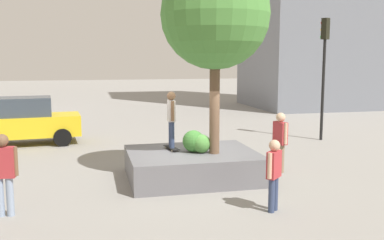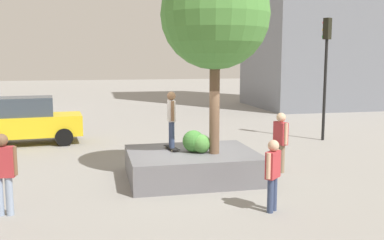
{
  "view_description": "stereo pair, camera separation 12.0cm",
  "coord_description": "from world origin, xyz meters",
  "px_view_note": "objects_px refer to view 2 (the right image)",
  "views": [
    {
      "loc": [
        -2.86,
        -11.64,
        3.36
      ],
      "look_at": [
        -0.12,
        0.06,
        1.67
      ],
      "focal_mm": 40.83,
      "sensor_mm": 36.0,
      "label": 1
    },
    {
      "loc": [
        -2.75,
        -11.67,
        3.36
      ],
      "look_at": [
        -0.12,
        0.06,
        1.67
      ],
      "focal_mm": 40.83,
      "sensor_mm": 36.0,
      "label": 2
    }
  ],
  "objects_px": {
    "plaza_tree": "(215,15)",
    "passerby_with_bag": "(3,169)",
    "bystander_watching": "(273,171)",
    "skateboard": "(172,148)",
    "skateboarder": "(171,115)",
    "pedestrian_crossing": "(280,138)",
    "traffic_light_corner": "(326,59)",
    "taxi_cab": "(27,120)",
    "planter_ledge": "(192,165)"
  },
  "relations": [
    {
      "from": "planter_ledge",
      "to": "bystander_watching",
      "type": "height_order",
      "value": "bystander_watching"
    },
    {
      "from": "pedestrian_crossing",
      "to": "taxi_cab",
      "type": "bearing_deg",
      "value": 142.11
    },
    {
      "from": "planter_ledge",
      "to": "taxi_cab",
      "type": "bearing_deg",
      "value": 129.73
    },
    {
      "from": "pedestrian_crossing",
      "to": "planter_ledge",
      "type": "bearing_deg",
      "value": -177.54
    },
    {
      "from": "skateboarder",
      "to": "traffic_light_corner",
      "type": "height_order",
      "value": "traffic_light_corner"
    },
    {
      "from": "planter_ledge",
      "to": "traffic_light_corner",
      "type": "xyz_separation_m",
      "value": [
        6.6,
        4.56,
        2.99
      ]
    },
    {
      "from": "skateboarder",
      "to": "bystander_watching",
      "type": "relative_size",
      "value": 0.99
    },
    {
      "from": "planter_ledge",
      "to": "traffic_light_corner",
      "type": "relative_size",
      "value": 0.71
    },
    {
      "from": "skateboard",
      "to": "skateboarder",
      "type": "bearing_deg",
      "value": 135.0
    },
    {
      "from": "traffic_light_corner",
      "to": "pedestrian_crossing",
      "type": "bearing_deg",
      "value": -131.19
    },
    {
      "from": "planter_ledge",
      "to": "taxi_cab",
      "type": "distance_m",
      "value": 8.24
    },
    {
      "from": "skateboard",
      "to": "pedestrian_crossing",
      "type": "height_order",
      "value": "pedestrian_crossing"
    },
    {
      "from": "planter_ledge",
      "to": "plaza_tree",
      "type": "xyz_separation_m",
      "value": [
        0.55,
        -0.34,
        4.12
      ]
    },
    {
      "from": "skateboarder",
      "to": "traffic_light_corner",
      "type": "distance_m",
      "value": 8.41
    },
    {
      "from": "passerby_with_bag",
      "to": "pedestrian_crossing",
      "type": "bearing_deg",
      "value": 16.16
    },
    {
      "from": "skateboarder",
      "to": "bystander_watching",
      "type": "bearing_deg",
      "value": -64.17
    },
    {
      "from": "passerby_with_bag",
      "to": "traffic_light_corner",
      "type": "bearing_deg",
      "value": 30.37
    },
    {
      "from": "plaza_tree",
      "to": "pedestrian_crossing",
      "type": "height_order",
      "value": "plaza_tree"
    },
    {
      "from": "bystander_watching",
      "to": "skateboard",
      "type": "bearing_deg",
      "value": 115.83
    },
    {
      "from": "skateboard",
      "to": "bystander_watching",
      "type": "distance_m",
      "value": 3.79
    },
    {
      "from": "planter_ledge",
      "to": "taxi_cab",
      "type": "relative_size",
      "value": 0.86
    },
    {
      "from": "planter_ledge",
      "to": "pedestrian_crossing",
      "type": "bearing_deg",
      "value": 2.46
    },
    {
      "from": "plaza_tree",
      "to": "taxi_cab",
      "type": "distance_m",
      "value": 9.52
    },
    {
      "from": "plaza_tree",
      "to": "pedestrian_crossing",
      "type": "bearing_deg",
      "value": 11.83
    },
    {
      "from": "plaza_tree",
      "to": "passerby_with_bag",
      "type": "distance_m",
      "value": 6.42
    },
    {
      "from": "skateboard",
      "to": "skateboarder",
      "type": "xyz_separation_m",
      "value": [
        -0.0,
        0.0,
        0.94
      ]
    },
    {
      "from": "plaza_tree",
      "to": "bystander_watching",
      "type": "relative_size",
      "value": 3.23
    },
    {
      "from": "skateboarder",
      "to": "taxi_cab",
      "type": "distance_m",
      "value": 7.65
    },
    {
      "from": "passerby_with_bag",
      "to": "plaza_tree",
      "type": "bearing_deg",
      "value": 17.94
    },
    {
      "from": "pedestrian_crossing",
      "to": "passerby_with_bag",
      "type": "relative_size",
      "value": 1.0
    },
    {
      "from": "bystander_watching",
      "to": "plaza_tree",
      "type": "bearing_deg",
      "value": 102.25
    },
    {
      "from": "traffic_light_corner",
      "to": "bystander_watching",
      "type": "relative_size",
      "value": 3.09
    },
    {
      "from": "plaza_tree",
      "to": "skateboarder",
      "type": "height_order",
      "value": "plaza_tree"
    },
    {
      "from": "taxi_cab",
      "to": "traffic_light_corner",
      "type": "distance_m",
      "value": 12.23
    },
    {
      "from": "traffic_light_corner",
      "to": "passerby_with_bag",
      "type": "height_order",
      "value": "traffic_light_corner"
    },
    {
      "from": "plaza_tree",
      "to": "passerby_with_bag",
      "type": "xyz_separation_m",
      "value": [
        -5.14,
        -1.66,
        -3.47
      ]
    },
    {
      "from": "bystander_watching",
      "to": "passerby_with_bag",
      "type": "distance_m",
      "value": 5.82
    },
    {
      "from": "skateboarder",
      "to": "skateboard",
      "type": "bearing_deg",
      "value": -45.0
    },
    {
      "from": "planter_ledge",
      "to": "passerby_with_bag",
      "type": "bearing_deg",
      "value": -156.44
    },
    {
      "from": "skateboarder",
      "to": "pedestrian_crossing",
      "type": "distance_m",
      "value": 3.32
    },
    {
      "from": "plaza_tree",
      "to": "traffic_light_corner",
      "type": "xyz_separation_m",
      "value": [
        6.05,
        4.89,
        -1.13
      ]
    },
    {
      "from": "taxi_cab",
      "to": "passerby_with_bag",
      "type": "bearing_deg",
      "value": -85.42
    },
    {
      "from": "skateboard",
      "to": "taxi_cab",
      "type": "bearing_deg",
      "value": 128.58
    },
    {
      "from": "traffic_light_corner",
      "to": "passerby_with_bag",
      "type": "bearing_deg",
      "value": -149.63
    },
    {
      "from": "bystander_watching",
      "to": "passerby_with_bag",
      "type": "height_order",
      "value": "passerby_with_bag"
    },
    {
      "from": "planter_ledge",
      "to": "passerby_with_bag",
      "type": "distance_m",
      "value": 5.05
    },
    {
      "from": "planter_ledge",
      "to": "bystander_watching",
      "type": "relative_size",
      "value": 2.21
    },
    {
      "from": "pedestrian_crossing",
      "to": "plaza_tree",
      "type": "bearing_deg",
      "value": -168.17
    },
    {
      "from": "plaza_tree",
      "to": "passerby_with_bag",
      "type": "bearing_deg",
      "value": -162.06
    },
    {
      "from": "traffic_light_corner",
      "to": "bystander_watching",
      "type": "bearing_deg",
      "value": -125.75
    }
  ]
}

